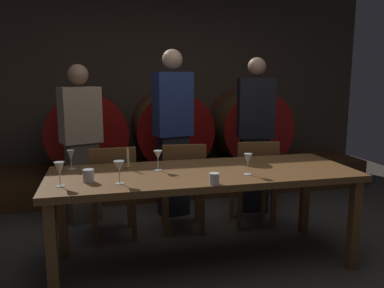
{
  "coord_description": "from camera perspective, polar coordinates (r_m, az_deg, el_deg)",
  "views": [
    {
      "loc": [
        -0.88,
        -2.57,
        1.5
      ],
      "look_at": [
        -0.16,
        0.45,
        0.95
      ],
      "focal_mm": 36.18,
      "sensor_mm": 36.0,
      "label": 1
    }
  ],
  "objects": [
    {
      "name": "guest_right",
      "position": [
        4.28,
        9.26,
        1.39
      ],
      "size": [
        0.42,
        0.31,
        1.69
      ],
      "rotation": [
        0.0,
        0.0,
        2.94
      ],
      "color": "black",
      "rests_on": "ground"
    },
    {
      "name": "wine_barrel_center",
      "position": [
        4.98,
        -3.19,
        2.29
      ],
      "size": [
        0.94,
        0.82,
        0.94
      ],
      "color": "brown",
      "rests_on": "barrel_shelf"
    },
    {
      "name": "guest_center",
      "position": [
        4.1,
        -2.84,
        1.79
      ],
      "size": [
        0.42,
        0.31,
        1.77
      ],
      "rotation": [
        0.0,
        0.0,
        3.35
      ],
      "color": "black",
      "rests_on": "ground"
    },
    {
      "name": "wine_barrel_left",
      "position": [
        4.91,
        -15.09,
        1.84
      ],
      "size": [
        0.94,
        0.82,
        0.94
      ],
      "color": "#513319",
      "rests_on": "barrel_shelf"
    },
    {
      "name": "wine_glass_left",
      "position": [
        3.21,
        -17.44,
        -1.71
      ],
      "size": [
        0.06,
        0.06,
        0.16
      ],
      "color": "silver",
      "rests_on": "dining_table"
    },
    {
      "name": "wine_glass_right",
      "position": [
        3.03,
        -5.05,
        -1.71
      ],
      "size": [
        0.07,
        0.07,
        0.16
      ],
      "color": "white",
      "rests_on": "dining_table"
    },
    {
      "name": "cup_right",
      "position": [
        2.66,
        3.28,
        -5.13
      ],
      "size": [
        0.07,
        0.07,
        0.08
      ],
      "primitive_type": "cylinder",
      "color": "white",
      "rests_on": "dining_table"
    },
    {
      "name": "ground_plane",
      "position": [
        3.1,
        5.02,
        -18.88
      ],
      "size": [
        7.53,
        7.53,
        0.0
      ],
      "primitive_type": "plane",
      "color": "#3F3A33"
    },
    {
      "name": "chair_left",
      "position": [
        3.61,
        -11.56,
        -6.41
      ],
      "size": [
        0.42,
        0.42,
        0.88
      ],
      "rotation": [
        0.0,
        0.0,
        3.18
      ],
      "color": "brown",
      "rests_on": "ground"
    },
    {
      "name": "guest_left",
      "position": [
        4.06,
        -15.99,
        0.06
      ],
      "size": [
        0.44,
        0.36,
        1.61
      ],
      "rotation": [
        0.0,
        0.0,
        3.5
      ],
      "color": "brown",
      "rests_on": "ground"
    },
    {
      "name": "candle_center",
      "position": [
        3.12,
        -9.39,
        -2.78
      ],
      "size": [
        0.05,
        0.05,
        0.18
      ],
      "color": "olive",
      "rests_on": "dining_table"
    },
    {
      "name": "barrel_shelf",
      "position": [
        5.11,
        -3.08,
        -4.92
      ],
      "size": [
        5.21,
        0.9,
        0.36
      ],
      "primitive_type": "cube",
      "color": "#4C2D16",
      "rests_on": "ground"
    },
    {
      "name": "wine_barrel_right",
      "position": [
        5.28,
        8.31,
        2.63
      ],
      "size": [
        0.94,
        0.82,
        0.94
      ],
      "color": "#513319",
      "rests_on": "barrel_shelf"
    },
    {
      "name": "wine_glass_far_right",
      "position": [
        2.92,
        8.25,
        -2.32
      ],
      "size": [
        0.06,
        0.06,
        0.16
      ],
      "color": "white",
      "rests_on": "dining_table"
    },
    {
      "name": "back_wall",
      "position": [
        5.48,
        -4.25,
        8.84
      ],
      "size": [
        5.79,
        0.24,
        2.78
      ],
      "primitive_type": "cube",
      "color": "#473A2D",
      "rests_on": "ground"
    },
    {
      "name": "chair_right",
      "position": [
        3.89,
        9.2,
        -5.15
      ],
      "size": [
        0.44,
        0.44,
        0.88
      ],
      "rotation": [
        0.0,
        0.0,
        3.03
      ],
      "color": "brown",
      "rests_on": "ground"
    },
    {
      "name": "dining_table",
      "position": [
        3.05,
        1.7,
        -5.28
      ],
      "size": [
        2.37,
        0.86,
        0.77
      ],
      "color": "brown",
      "rests_on": "ground"
    },
    {
      "name": "wine_glass_far_left",
      "position": [
        2.73,
        -18.96,
        -3.53
      ],
      "size": [
        0.07,
        0.07,
        0.17
      ],
      "color": "silver",
      "rests_on": "dining_table"
    },
    {
      "name": "wine_glass_center",
      "position": [
        2.69,
        -10.7,
        -3.29
      ],
      "size": [
        0.07,
        0.07,
        0.16
      ],
      "color": "silver",
      "rests_on": "dining_table"
    },
    {
      "name": "cup_left",
      "position": [
        2.8,
        -15.02,
        -4.54
      ],
      "size": [
        0.08,
        0.08,
        0.09
      ],
      "primitive_type": "cylinder",
      "color": "silver",
      "rests_on": "dining_table"
    },
    {
      "name": "chair_center",
      "position": [
        3.71,
        -1.31,
        -5.79
      ],
      "size": [
        0.44,
        0.44,
        0.88
      ],
      "rotation": [
        0.0,
        0.0,
        3.04
      ],
      "color": "brown",
      "rests_on": "ground"
    }
  ]
}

